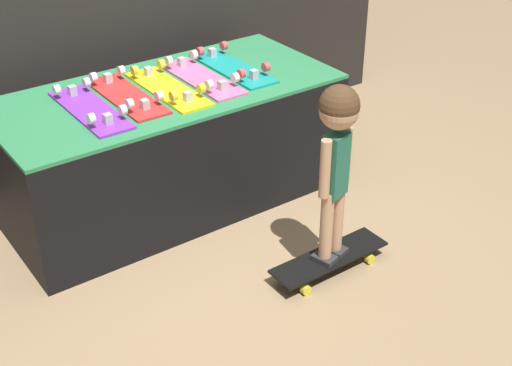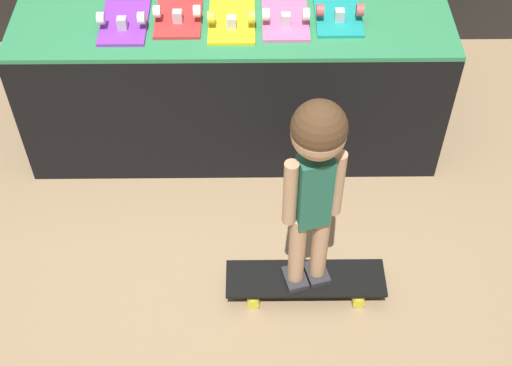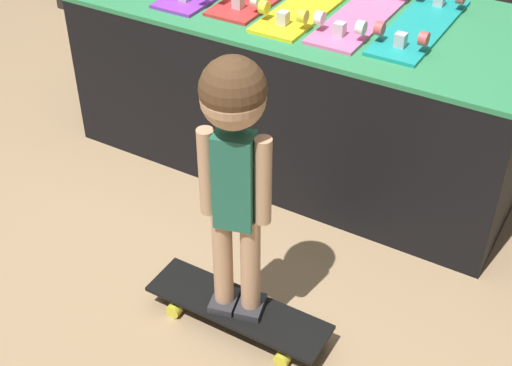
% 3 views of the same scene
% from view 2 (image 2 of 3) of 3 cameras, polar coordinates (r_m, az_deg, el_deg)
% --- Properties ---
extents(ground_plane, '(16.00, 16.00, 0.00)m').
position_cam_2_polar(ground_plane, '(3.31, -1.73, -1.69)').
color(ground_plane, '#9E7F5B').
extents(display_rack, '(1.92, 0.88, 0.71)m').
position_cam_2_polar(display_rack, '(3.51, -1.76, 9.71)').
color(display_rack, black).
rests_on(display_rack, ground_plane).
extents(skateboard_on_floor, '(0.66, 0.18, 0.09)m').
position_cam_2_polar(skateboard_on_floor, '(2.97, 3.98, -7.75)').
color(skateboard_on_floor, black).
rests_on(skateboard_on_floor, ground_plane).
extents(child, '(0.22, 0.19, 0.94)m').
position_cam_2_polar(child, '(2.45, 4.79, 1.24)').
color(child, '#2D2D33').
rests_on(child, skateboard_on_floor).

